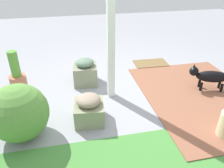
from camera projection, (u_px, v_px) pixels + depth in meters
ground_plane at (128, 92)px, 3.76m from camera, size 12.00×12.00×0.00m
brick_path at (201, 96)px, 3.65m from camera, size 1.80×2.40×0.02m
porch_pillar at (111, 35)px, 3.18m from camera, size 0.11×0.11×2.05m
stone_planter_nearest at (85, 72)px, 3.94m from camera, size 0.45×0.45×0.47m
stone_planter_mid at (89, 109)px, 3.02m from camera, size 0.44×0.46×0.41m
round_shrub at (19, 113)px, 2.68m from camera, size 0.72×0.72×0.72m
terracotta_pot_tall at (17, 76)px, 3.75m from camera, size 0.28×0.28×0.69m
dog at (210, 76)px, 3.70m from camera, size 0.66×0.35×0.46m
doormat at (151, 63)px, 4.76m from camera, size 0.71×0.43×0.03m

